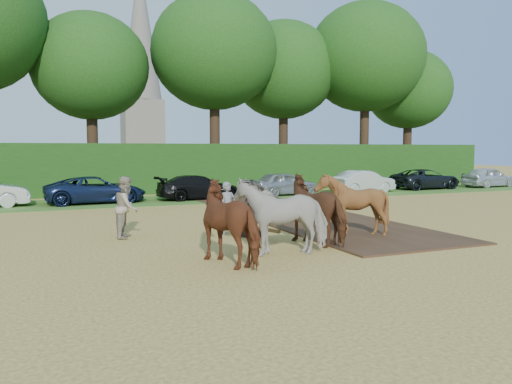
% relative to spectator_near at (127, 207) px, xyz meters
% --- Properties ---
extents(ground, '(120.00, 120.00, 0.00)m').
position_rel_spectator_near_xyz_m(ground, '(5.64, -3.70, -0.93)').
color(ground, gold).
rests_on(ground, ground).
extents(earth_strip, '(4.50, 17.00, 0.05)m').
position_rel_spectator_near_xyz_m(earth_strip, '(7.14, 3.30, -0.91)').
color(earth_strip, '#472D1C').
rests_on(earth_strip, ground).
extents(grass_verge, '(50.00, 5.00, 0.03)m').
position_rel_spectator_near_xyz_m(grass_verge, '(5.64, 10.30, -0.92)').
color(grass_verge, '#38601E').
rests_on(grass_verge, ground).
extents(hedgerow, '(46.00, 1.60, 3.00)m').
position_rel_spectator_near_xyz_m(hedgerow, '(5.64, 14.80, 0.57)').
color(hedgerow, '#14380F').
rests_on(hedgerow, ground).
extents(spectator_near, '(0.98, 1.10, 1.86)m').
position_rel_spectator_near_xyz_m(spectator_near, '(0.00, 0.00, 0.00)').
color(spectator_near, '#BEB695').
rests_on(spectator_near, ground).
extents(spectator_far, '(0.54, 0.96, 1.55)m').
position_rel_spectator_near_xyz_m(spectator_far, '(4.61, 1.21, -0.16)').
color(spectator_far, '#282B35').
rests_on(spectator_far, ground).
extents(plough_team, '(6.54, 5.55, 1.96)m').
position_rel_spectator_near_xyz_m(plough_team, '(4.13, -3.30, 0.04)').
color(plough_team, maroon).
rests_on(plough_team, ground).
extents(parked_cars, '(41.12, 3.07, 1.49)m').
position_rel_spectator_near_xyz_m(parked_cars, '(7.75, 10.39, -0.24)').
color(parked_cars, silver).
rests_on(parked_cars, ground).
extents(treeline, '(48.70, 10.60, 14.21)m').
position_rel_spectator_near_xyz_m(treeline, '(3.95, 17.99, 8.04)').
color(treeline, '#382616').
rests_on(treeline, ground).
extents(church, '(5.20, 5.20, 27.00)m').
position_rel_spectator_near_xyz_m(church, '(9.64, 51.30, 12.80)').
color(church, slate).
rests_on(church, ground).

